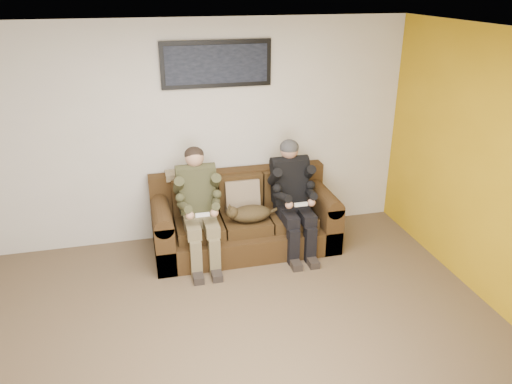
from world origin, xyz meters
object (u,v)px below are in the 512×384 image
object	(u,v)px
person_right	(293,191)
framed_poster	(217,64)
sofa	(243,220)
person_left	(198,201)
cat	(249,213)

from	to	relation	value
person_right	framed_poster	world-z (taller)	framed_poster
sofa	person_left	size ratio (longest dim) A/B	1.66
person_left	framed_poster	size ratio (longest dim) A/B	1.02
sofa	person_right	bearing A→B (deg)	-17.95
cat	person_right	bearing A→B (deg)	7.22
sofa	person_left	bearing A→B (deg)	-162.01
person_left	sofa	bearing A→B (deg)	17.99
sofa	cat	distance (m)	0.31
person_right	sofa	bearing A→B (deg)	162.05
person_right	cat	size ratio (longest dim) A/B	1.96
person_left	cat	size ratio (longest dim) A/B	1.95
sofa	framed_poster	world-z (taller)	framed_poster
person_left	framed_poster	bearing A→B (deg)	58.60
person_left	person_right	distance (m)	1.09
sofa	cat	bearing A→B (deg)	-86.65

